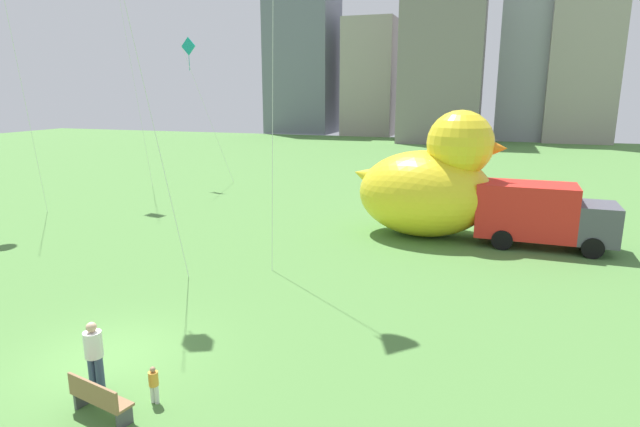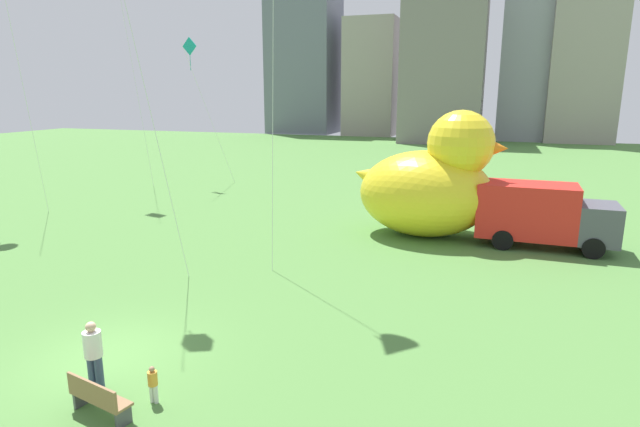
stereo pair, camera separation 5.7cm
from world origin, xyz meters
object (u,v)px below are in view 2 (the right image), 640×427
Objects in this scene: park_bench at (98,397)px; box_truck at (541,216)px; kite_teal at (191,52)px; person_adult at (93,352)px; giant_inflatable_duck at (431,183)px; person_child at (153,383)px.

box_truck reaches higher than park_bench.
kite_teal reaches higher than box_truck.
kite_teal is (-12.87, 25.45, 8.68)m from person_adult.
giant_inflatable_duck is (5.75, 16.03, 1.64)m from person_adult.
kite_teal is at bearing 153.17° from giant_inflatable_duck.
park_bench is 31.07m from kite_teal.
box_truck is at bearing -4.15° from giant_inflatable_duck.
giant_inflatable_duck is (4.91, 16.92, 2.09)m from park_bench.
box_truck is 0.55× the size of kite_teal.
person_child is 30.72m from kite_teal.
person_adult is (-0.84, 0.89, 0.46)m from park_bench.
box_truck is at bearing 59.25° from park_bench.
kite_teal is (-13.71, 26.33, 9.14)m from park_bench.
box_truck is at bearing -22.53° from kite_teal.
person_adult is 0.23× the size of giant_inflatable_duck.
kite_teal reaches higher than person_adult.
kite_teal is at bearing 116.83° from person_adult.
box_truck is at bearing 55.70° from person_adult.
park_bench is 0.96× the size of person_adult.
park_bench is at bearing -62.49° from kite_teal.
box_truck is (10.69, 15.67, 0.51)m from person_adult.
person_adult is at bearing 133.47° from park_bench.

